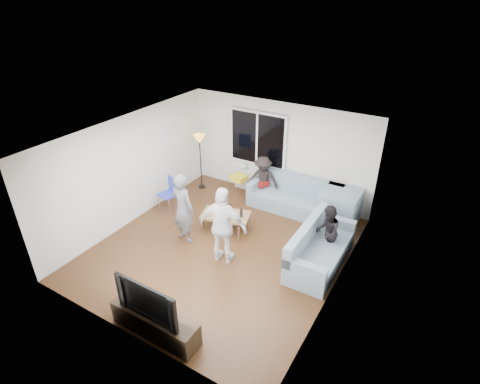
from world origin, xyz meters
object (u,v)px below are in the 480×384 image
Objects in this scene: sofa_back_section at (294,195)px; television at (151,298)px; coffee_table at (226,221)px; tv_console at (155,323)px; floor_lamp at (201,162)px; player_left at (183,208)px; player_right at (223,226)px; sofa_right_section at (321,246)px; side_chair at (168,195)px; spectator_right at (327,232)px; spectator_back at (263,179)px.

sofa_back_section is 4.80m from television.
tv_console is (0.65, -3.18, 0.02)m from coffee_table.
floor_lamp is at bearing 140.58° from coffee_table.
player_left is 0.96× the size of player_right.
floor_lamp is (-4.07, 1.48, 0.36)m from sofa_right_section.
side_chair reaches higher than tv_console.
spectator_right is 0.75× the size of tv_console.
sofa_back_section is 2.09× the size of coffee_table.
tv_console is 0.56m from television.
tv_console is (-0.37, -4.77, -0.20)m from sofa_back_section.
sofa_back_section is 2.67m from player_right.
spectator_back is at bearing -138.16° from spectator_right.
sofa_right_section is 1.25× the size of tv_console.
player_left reaches higher than side_chair.
side_chair reaches higher than coffee_table.
sofa_right_section is 4.35m from floor_lamp.
floor_lamp is 2.52m from player_left.
sofa_back_section is at bearing 46.85° from side_chair.
sofa_back_section is 4.79m from tv_console.
side_chair is 0.54× the size of tv_console.
spectator_right is (4.07, 0.24, 0.17)m from side_chair.
coffee_table is 0.67× the size of player_left.
sofa_back_section is 1.40× the size of player_left.
floor_lamp is (0.00, 1.42, 0.35)m from side_chair.
player_right is at bearing -71.19° from spectator_right.
spectator_right reaches higher than sofa_right_section.
tv_console is at bearing -78.37° from coffee_table.
television is at bearing 126.94° from player_left.
floor_lamp is at bearing 117.30° from television.
player_right is 2.16m from spectator_right.
sofa_back_section reaches higher than coffee_table.
spectator_back reaches higher than television.
floor_lamp reaches higher than coffee_table.
player_right is at bearing 91.52° from tv_console.
tv_console is (0.06, -2.17, -0.63)m from player_right.
sofa_right_section is 3.55m from tv_console.
player_left reaches higher than spectator_back.
floor_lamp is at bearing -53.28° from player_left.
tv_console is at bearing -94.40° from sofa_back_section.
spectator_back is 1.05× the size of television.
coffee_table is 0.92× the size of television.
television is (-1.70, -3.11, 0.36)m from sofa_right_section.
player_left is 1.03× the size of tv_console.
television is at bearing -102.02° from spectator_back.
player_right is 1.43× the size of television.
player_left is 2.72m from tv_console.
television is at bearing -94.40° from sofa_back_section.
sofa_right_section is at bearing -55.46° from spectator_back.
player_left reaches higher than spectator_right.
spectator_back reaches higher than tv_console.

